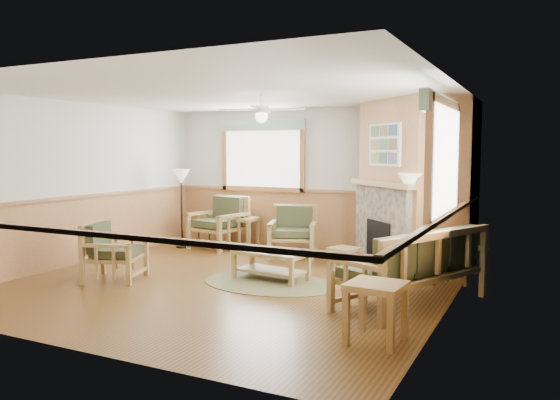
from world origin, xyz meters
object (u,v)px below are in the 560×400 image
at_px(armchair_back_left, 218,223).
at_px(armchair_left, 115,251).
at_px(armchair_back_right, 293,232).
at_px(end_table_sofa, 376,313).
at_px(footstool, 344,259).
at_px(sofa, 411,266).
at_px(floor_lamp_left, 182,208).
at_px(end_table_chairs, 243,232).
at_px(coffee_table, 271,265).
at_px(floor_lamp_right, 409,227).

distance_m(armchair_back_left, armchair_left, 2.89).
height_order(armchair_back_right, end_table_sofa, armchair_back_right).
bearing_deg(footstool, sofa, -46.98).
relative_size(armchair_back_right, end_table_sofa, 1.50).
relative_size(sofa, floor_lamp_left, 1.34).
relative_size(sofa, footstool, 5.03).
xyz_separation_m(end_table_chairs, end_table_sofa, (3.87, -4.08, 0.01)).
distance_m(footstool, floor_lamp_left, 3.62).
height_order(armchair_back_left, coffee_table, armchair_back_left).
relative_size(armchair_back_right, coffee_table, 0.84).
height_order(sofa, armchair_left, sofa).
distance_m(end_table_chairs, end_table_sofa, 5.62).
height_order(coffee_table, floor_lamp_left, floor_lamp_left).
relative_size(armchair_left, coffee_table, 0.78).
xyz_separation_m(coffee_table, end_table_sofa, (2.13, -1.87, 0.08)).
distance_m(sofa, armchair_back_right, 3.33).
relative_size(armchair_back_left, coffee_table, 0.92).
distance_m(armchair_left, coffee_table, 2.30).
relative_size(coffee_table, floor_lamp_left, 0.70).
relative_size(sofa, armchair_back_left, 2.07).
xyz_separation_m(armchair_left, floor_lamp_right, (3.89, 1.82, 0.37)).
distance_m(armchair_back_left, coffee_table, 2.86).
xyz_separation_m(armchair_left, end_table_sofa, (4.19, -0.88, -0.12)).
distance_m(footstool, floor_lamp_right, 1.29).
height_order(sofa, end_table_sofa, sofa).
height_order(armchair_back_right, armchair_left, armchair_back_right).
bearing_deg(armchair_back_left, armchair_back_right, 5.14).
bearing_deg(end_table_chairs, end_table_sofa, -46.52).
relative_size(armchair_back_left, end_table_chairs, 1.69).
height_order(end_table_chairs, floor_lamp_left, floor_lamp_left).
bearing_deg(footstool, coffee_table, -122.84).
xyz_separation_m(armchair_back_right, floor_lamp_left, (-2.35, -0.10, 0.32)).
bearing_deg(sofa, floor_lamp_left, -87.39).
bearing_deg(end_table_chairs, coffee_table, -51.72).
xyz_separation_m(armchair_left, coffee_table, (2.06, 0.99, -0.21)).
bearing_deg(end_table_sofa, end_table_chairs, 133.48).
height_order(coffee_table, end_table_chairs, end_table_chairs).
height_order(coffee_table, footstool, coffee_table).
bearing_deg(floor_lamp_left, coffee_table, -30.42).
bearing_deg(floor_lamp_right, armchair_left, -154.88).
bearing_deg(floor_lamp_right, armchair_back_left, 164.87).
relative_size(armchair_back_right, footstool, 2.20).
bearing_deg(floor_lamp_right, end_table_chairs, 159.01).
bearing_deg(armchair_back_left, floor_lamp_left, -148.50).
bearing_deg(floor_lamp_right, footstool, 164.73).
bearing_deg(coffee_table, armchair_back_left, 144.63).
distance_m(sofa, armchair_left, 4.24).
bearing_deg(armchair_left, sofa, -101.02).
distance_m(sofa, end_table_sofa, 1.52).
distance_m(sofa, floor_lamp_left, 5.33).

